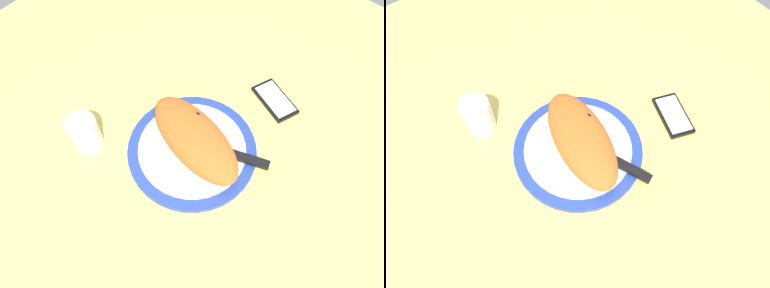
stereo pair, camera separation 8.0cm
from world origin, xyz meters
The scene contains 7 objects.
ground_plane centered at (0.00, 0.00, -1.50)cm, with size 150.00×150.00×3.00cm, color #EACC60.
plate centered at (0.00, 0.00, 0.80)cm, with size 29.94×29.94×1.69cm.
calzone centered at (0.28, 0.98, 4.84)cm, with size 28.93×17.65×6.29cm.
fork centered at (3.10, -6.70, 1.89)cm, with size 16.65×2.25×0.40cm.
knife centered at (8.78, 4.69, 2.18)cm, with size 22.22×9.78×1.20cm.
smartphone centered at (6.65, 24.59, 0.56)cm, with size 13.48×10.13×1.16cm.
water_glass centered at (-19.81, -14.03, 3.97)cm, with size 6.83×6.83×9.21cm.
Camera 1 is at (25.36, -29.90, 73.94)cm, focal length 33.43 mm.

